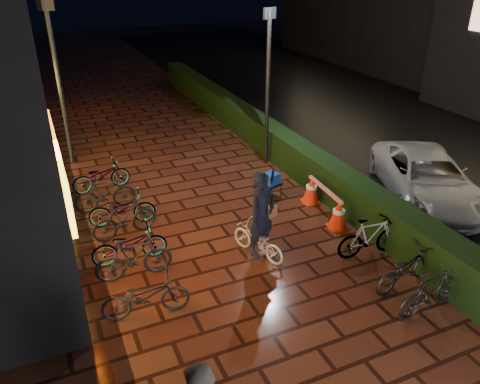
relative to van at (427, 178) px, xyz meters
name	(u,v)px	position (x,y,z in m)	size (l,w,h in m)	color
ground	(286,308)	(-5.60, -2.39, -0.64)	(80.00, 80.00, 0.00)	#381911
asphalt_road	(444,148)	(3.40, 2.61, -0.63)	(11.00, 60.00, 0.01)	black
hedge	(258,130)	(-2.30, 5.61, -0.14)	(0.70, 20.00, 1.00)	black
van	(427,178)	(0.00, 0.00, 0.00)	(2.09, 4.54, 1.26)	silver
lamp_post_hedge	(268,83)	(-2.82, 3.99, 1.94)	(0.44, 0.20, 4.69)	black
lamp_post_sf	(58,79)	(-8.50, 6.53, 2.07)	(0.47, 0.20, 4.92)	black
cyclist	(260,227)	(-5.31, -0.66, 0.13)	(0.99, 1.52, 2.06)	white
traffic_barrier	(324,201)	(-2.97, 0.38, -0.26)	(0.58, 1.89, 0.76)	red
cart_assembly	(271,180)	(-3.79, 1.77, -0.11)	(0.66, 0.71, 1.02)	black
parked_bikes_storefront	(121,223)	(-7.94, 1.27, -0.19)	(1.94, 6.40, 0.94)	black
parked_bikes_hedge	(400,264)	(-3.15, -2.64, -0.18)	(1.78, 2.57, 0.94)	black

